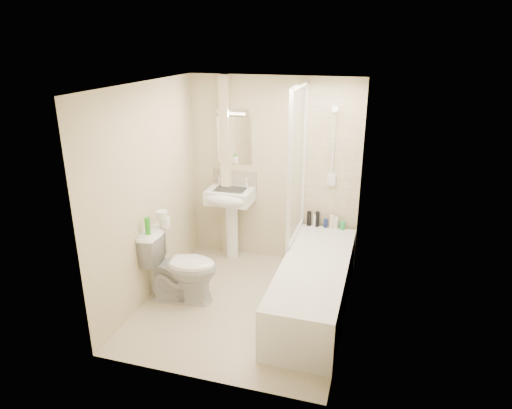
% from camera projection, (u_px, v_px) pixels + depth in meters
% --- Properties ---
extents(floor, '(2.50, 2.50, 0.00)m').
position_uv_depth(floor, '(245.00, 304.00, 5.13)').
color(floor, beige).
rests_on(floor, ground).
extents(wall_back, '(2.20, 0.02, 2.40)m').
position_uv_depth(wall_back, '(273.00, 172.00, 5.84)').
color(wall_back, beige).
rests_on(wall_back, ground).
extents(wall_left, '(0.02, 2.50, 2.40)m').
position_uv_depth(wall_left, '(148.00, 194.00, 5.01)').
color(wall_left, beige).
rests_on(wall_left, ground).
extents(wall_right, '(0.02, 2.50, 2.40)m').
position_uv_depth(wall_right, '(351.00, 215.00, 4.43)').
color(wall_right, beige).
rests_on(wall_right, ground).
extents(ceiling, '(2.20, 2.50, 0.02)m').
position_uv_depth(ceiling, '(242.00, 85.00, 4.30)').
color(ceiling, white).
rests_on(ceiling, wall_back).
extents(tile_back, '(0.70, 0.01, 1.75)m').
position_uv_depth(tile_back, '(333.00, 159.00, 5.56)').
color(tile_back, beige).
rests_on(tile_back, wall_back).
extents(tile_right, '(0.01, 2.10, 1.75)m').
position_uv_depth(tile_right, '(353.00, 189.00, 4.47)').
color(tile_right, beige).
rests_on(tile_right, wall_right).
extents(pipe_boxing, '(0.12, 0.12, 2.40)m').
position_uv_depth(pipe_boxing, '(226.00, 169.00, 5.95)').
color(pipe_boxing, beige).
rests_on(pipe_boxing, ground).
extents(splashback, '(0.60, 0.02, 0.30)m').
position_uv_depth(splashback, '(235.00, 181.00, 6.03)').
color(splashback, beige).
rests_on(splashback, wall_back).
extents(mirror, '(0.46, 0.01, 0.60)m').
position_uv_depth(mirror, '(234.00, 140.00, 5.84)').
color(mirror, white).
rests_on(mirror, wall_back).
extents(strip_light, '(0.42, 0.07, 0.07)m').
position_uv_depth(strip_light, '(233.00, 111.00, 5.69)').
color(strip_light, silver).
rests_on(strip_light, wall_back).
extents(bathtub, '(0.70, 2.10, 0.55)m').
position_uv_depth(bathtub, '(314.00, 285.00, 4.96)').
color(bathtub, white).
rests_on(bathtub, ground).
extents(shower_screen, '(0.04, 0.92, 1.80)m').
position_uv_depth(shower_screen, '(298.00, 164.00, 5.24)').
color(shower_screen, white).
rests_on(shower_screen, bathtub).
extents(shower_fixture, '(0.10, 0.16, 0.99)m').
position_uv_depth(shower_fixture, '(333.00, 150.00, 5.48)').
color(shower_fixture, white).
rests_on(shower_fixture, wall_back).
extents(pedestal_sink, '(0.58, 0.52, 1.11)m').
position_uv_depth(pedestal_sink, '(230.00, 204.00, 5.91)').
color(pedestal_sink, white).
rests_on(pedestal_sink, ground).
extents(bottle_black_a, '(0.06, 0.06, 0.19)m').
position_uv_depth(bottle_black_a, '(309.00, 218.00, 5.82)').
color(bottle_black_a, black).
rests_on(bottle_black_a, bathtub).
extents(bottle_white_a, '(0.05, 0.05, 0.15)m').
position_uv_depth(bottle_white_a, '(315.00, 220.00, 5.81)').
color(bottle_white_a, silver).
rests_on(bottle_white_a, bathtub).
extents(bottle_black_b, '(0.05, 0.05, 0.20)m').
position_uv_depth(bottle_black_b, '(317.00, 219.00, 5.79)').
color(bottle_black_b, black).
rests_on(bottle_black_b, bathtub).
extents(bottle_blue, '(0.05, 0.05, 0.12)m').
position_uv_depth(bottle_blue, '(326.00, 223.00, 5.78)').
color(bottle_blue, navy).
rests_on(bottle_blue, bathtub).
extents(bottle_cream, '(0.06, 0.06, 0.17)m').
position_uv_depth(bottle_cream, '(332.00, 222.00, 5.75)').
color(bottle_cream, '#F4E0BD').
rests_on(bottle_cream, bathtub).
extents(bottle_white_b, '(0.05, 0.05, 0.15)m').
position_uv_depth(bottle_white_b, '(336.00, 223.00, 5.74)').
color(bottle_white_b, white).
rests_on(bottle_white_b, bathtub).
extents(bottle_green, '(0.07, 0.07, 0.10)m').
position_uv_depth(bottle_green, '(343.00, 225.00, 5.72)').
color(bottle_green, green).
rests_on(bottle_green, bathtub).
extents(toilet, '(0.66, 0.92, 0.82)m').
position_uv_depth(toilet, '(181.00, 266.00, 5.11)').
color(toilet, white).
rests_on(toilet, ground).
extents(toilet_roll_lower, '(0.12, 0.12, 0.10)m').
position_uv_depth(toilet_roll_lower, '(165.00, 222.00, 5.10)').
color(toilet_roll_lower, white).
rests_on(toilet_roll_lower, toilet).
extents(toilet_roll_upper, '(0.12, 0.12, 0.09)m').
position_uv_depth(toilet_roll_upper, '(162.00, 215.00, 5.04)').
color(toilet_roll_upper, white).
rests_on(toilet_roll_upper, toilet_roll_lower).
extents(green_bottle, '(0.06, 0.06, 0.19)m').
position_uv_depth(green_bottle, '(148.00, 226.00, 4.89)').
color(green_bottle, green).
rests_on(green_bottle, toilet).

